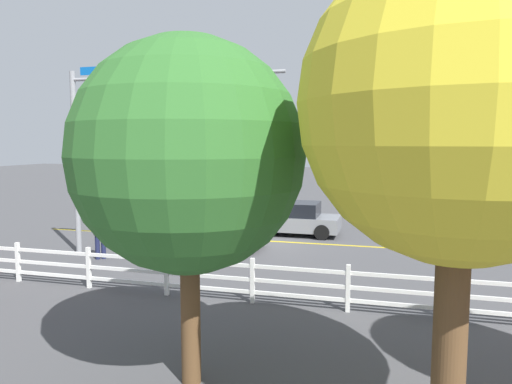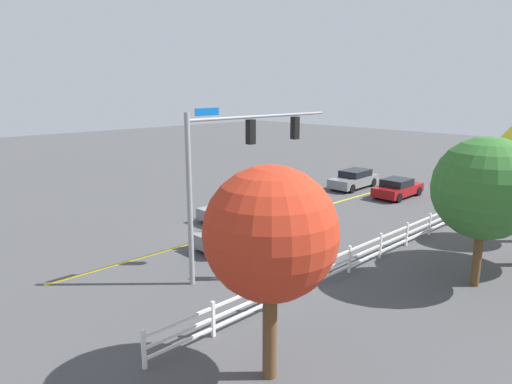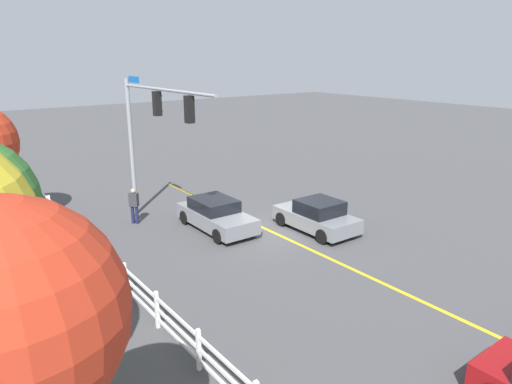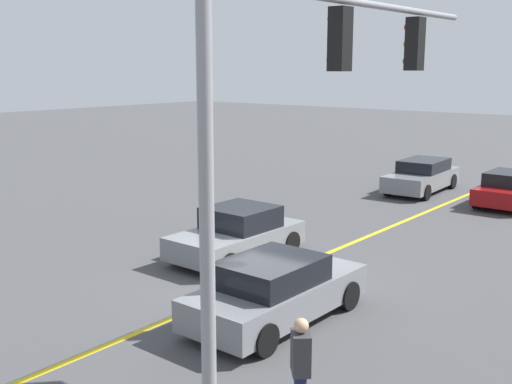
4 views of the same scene
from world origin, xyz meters
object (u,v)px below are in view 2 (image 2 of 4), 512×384
at_px(car_1, 398,188).
at_px(car_3, 354,179).
at_px(tree_0, 271,234).
at_px(car_0, 234,208).
at_px(pedestrian, 228,257).
at_px(car_2, 238,232).
at_px(tree_1, 485,189).

height_order(car_1, car_3, car_3).
bearing_deg(tree_0, car_0, -127.73).
bearing_deg(tree_0, car_3, -150.92).
distance_m(pedestrian, tree_0, 7.09).
xyz_separation_m(car_1, pedestrian, (17.49, 2.41, 0.29)).
xyz_separation_m(car_2, pedestrian, (2.89, 2.64, 0.25)).
relative_size(car_0, car_1, 0.95).
height_order(car_1, tree_0, tree_0).
bearing_deg(car_2, tree_1, -69.56).
relative_size(pedestrian, tree_1, 0.30).
relative_size(car_0, car_2, 0.91).
bearing_deg(car_2, car_0, 51.25).
distance_m(car_3, tree_0, 24.38).
relative_size(car_1, tree_1, 0.73).
height_order(car_1, tree_1, tree_1).
distance_m(car_2, pedestrian, 3.92).
xyz_separation_m(car_1, car_2, (14.61, -0.23, 0.04)).
distance_m(car_2, car_3, 15.37).
bearing_deg(car_1, pedestrian, -172.90).
bearing_deg(tree_1, car_3, -130.78).
relative_size(car_3, tree_0, 0.82).
distance_m(car_0, car_2, 4.52).
relative_size(car_1, tree_0, 0.74).
xyz_separation_m(car_3, tree_1, (11.43, 13.25, 3.12)).
bearing_deg(pedestrian, car_2, 90.20).
distance_m(car_3, tree_1, 17.78).
xyz_separation_m(car_1, tree_0, (20.78, 7.94, 3.27)).
height_order(car_2, car_3, car_2).
bearing_deg(tree_1, tree_0, -8.83).
relative_size(car_0, tree_0, 0.70).
distance_m(car_0, pedestrian, 8.42).
xyz_separation_m(pedestrian, tree_1, (-6.40, 7.03, 2.87)).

